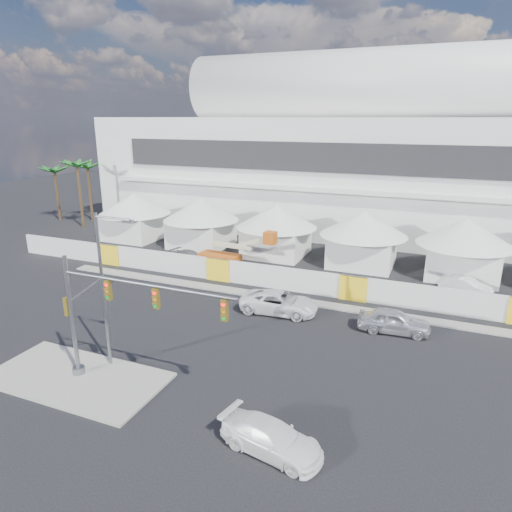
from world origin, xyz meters
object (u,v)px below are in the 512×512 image
at_px(lot_car_a, 466,286).
at_px(streetlight_median, 106,281).
at_px(lot_car_c, 190,257).
at_px(boom_lift, 227,256).
at_px(sedan_silver, 394,321).
at_px(traffic_mast, 104,316).
at_px(pickup_curb, 279,302).
at_px(pickup_near, 271,438).

distance_m(lot_car_a, streetlight_median, 28.62).
height_order(lot_car_c, boom_lift, boom_lift).
distance_m(sedan_silver, traffic_mast, 18.69).
bearing_deg(streetlight_median, traffic_mast, -55.00).
height_order(traffic_mast, streetlight_median, streetlight_median).
xyz_separation_m(lot_car_c, traffic_mast, (7.01, -20.43, 3.44)).
xyz_separation_m(pickup_curb, streetlight_median, (-6.35, -10.96, 4.52)).
xyz_separation_m(sedan_silver, boom_lift, (-16.66, 8.33, 0.28)).
height_order(sedan_silver, traffic_mast, traffic_mast).
bearing_deg(traffic_mast, pickup_near, -8.79).
xyz_separation_m(sedan_silver, lot_car_c, (-20.53, 7.94, -0.17)).
distance_m(pickup_curb, pickup_near, 14.86).
height_order(pickup_curb, streetlight_median, streetlight_median).
xyz_separation_m(pickup_curb, lot_car_a, (12.96, 9.64, -0.13)).
xyz_separation_m(lot_car_c, streetlight_median, (5.90, -18.84, 4.69)).
relative_size(pickup_curb, streetlight_median, 0.64).
height_order(pickup_near, streetlight_median, streetlight_median).
xyz_separation_m(traffic_mast, streetlight_median, (-1.11, 1.59, 1.24)).
xyz_separation_m(pickup_near, lot_car_a, (8.25, 23.73, -0.02)).
bearing_deg(boom_lift, traffic_mast, -77.35).
relative_size(lot_car_a, traffic_mast, 0.39).
distance_m(sedan_silver, lot_car_c, 22.01).
bearing_deg(pickup_curb, boom_lift, 41.33).
xyz_separation_m(streetlight_median, boom_lift, (-2.03, 19.23, -4.23)).
height_order(lot_car_a, lot_car_c, lot_car_a).
bearing_deg(lot_car_a, pickup_near, 179.83).
bearing_deg(lot_car_c, pickup_curb, -109.81).
bearing_deg(lot_car_c, pickup_near, -129.39).
distance_m(pickup_curb, streetlight_median, 13.45).
bearing_deg(lot_car_a, traffic_mast, 159.64).
height_order(pickup_curb, lot_car_a, pickup_curb).
height_order(sedan_silver, boom_lift, boom_lift).
bearing_deg(boom_lift, lot_car_a, 7.73).
height_order(pickup_near, boom_lift, boom_lift).
height_order(pickup_curb, boom_lift, boom_lift).
distance_m(traffic_mast, streetlight_median, 2.31).
bearing_deg(traffic_mast, boom_lift, 98.58).
height_order(pickup_near, traffic_mast, traffic_mast).
distance_m(pickup_near, lot_car_c, 27.76).
bearing_deg(traffic_mast, streetlight_median, 125.00).
relative_size(pickup_curb, lot_car_c, 1.32).
relative_size(lot_car_c, boom_lift, 0.54).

